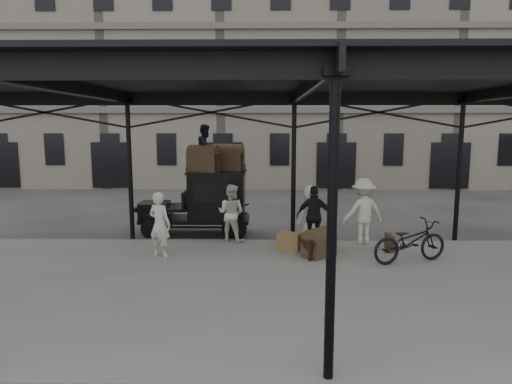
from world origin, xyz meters
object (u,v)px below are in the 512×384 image
Objects in this scene: porter_official at (314,216)px; porter_left at (160,224)px; taxi at (208,200)px; bicycle at (410,241)px; steamer_trunk_platform at (319,244)px; steamer_trunk_roof_near at (204,160)px.

porter_left is at bearing 22.11° from porter_official.
taxi is at bearing -21.91° from porter_official.
bicycle is (6.57, -0.43, -0.33)m from porter_left.
bicycle reaches higher than steamer_trunk_platform.
bicycle is at bearing -31.28° from taxi.
steamer_trunk_platform is at bearing 58.36° from bicycle.
steamer_trunk_platform is (3.35, -2.90, -0.73)m from taxi.
porter_left is 3.24m from steamer_trunk_roof_near.
taxi reaches higher than porter_left.
steamer_trunk_platform is at bearing -40.85° from taxi.
steamer_trunk_platform is at bearing -155.26° from porter_left.
steamer_trunk_platform is (3.44, -2.65, -2.06)m from steamer_trunk_roof_near.
taxi is 3.85m from porter_official.
steamer_trunk_roof_near is at bearing -108.07° from taxi.
steamer_trunk_roof_near reaches higher than bicycle.
porter_official is (4.27, 1.07, 0.01)m from porter_left.
porter_official is 0.85× the size of bicycle.
porter_official reaches higher than porter_left.
steamer_trunk_roof_near is 4.80m from steamer_trunk_platform.
taxi is 3.73× the size of steamer_trunk_roof_near.
steamer_trunk_platform is (4.29, 0.09, -0.56)m from porter_left.
taxi is 2.04× the size of porter_official.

